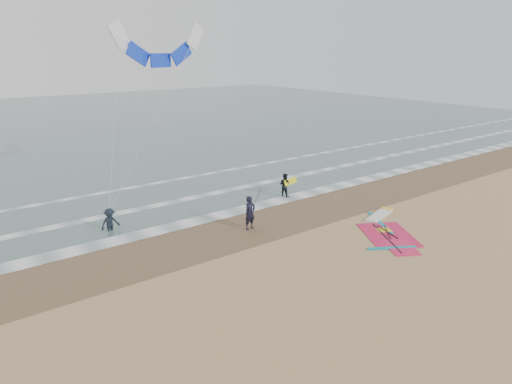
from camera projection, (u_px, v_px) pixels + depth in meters
ground at (353, 256)px, 21.19m from camera, size 120.00×120.00×0.00m
sea_water at (67, 124)px, 57.94m from camera, size 120.00×80.00×0.02m
wet_sand_band at (273, 219)px, 25.79m from camera, size 120.00×5.00×0.01m
foam_waterline at (229, 198)px, 29.18m from camera, size 120.00×9.15×0.02m
windsurf_rig at (387, 229)px, 24.21m from camera, size 5.63×5.33×0.14m
person_standing at (250, 213)px, 24.05m from camera, size 0.70×0.49×1.83m
person_walking at (285, 185)px, 29.43m from camera, size 0.82×0.92×1.56m
person_wading at (110, 217)px, 23.78m from camera, size 1.13×0.77×1.62m
held_pole at (255, 204)px, 24.10m from camera, size 0.17×0.86×1.82m
carried_kiteboard at (290, 181)px, 29.52m from camera, size 1.30×0.51×0.39m
surf_kite at (160, 49)px, 27.16m from camera, size 8.41×4.11×9.73m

